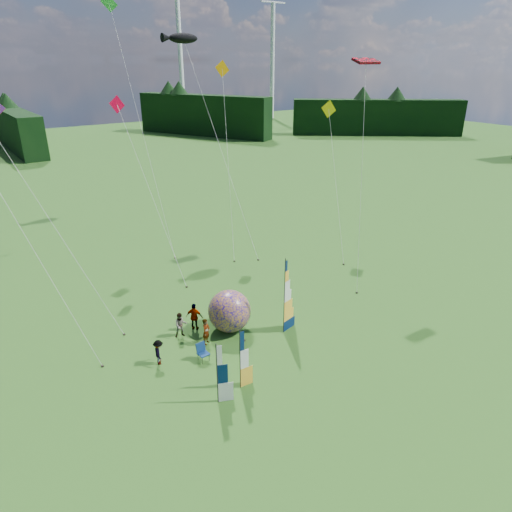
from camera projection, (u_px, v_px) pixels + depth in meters
ground at (312, 364)px, 25.62m from camera, size 220.00×220.00×0.00m
treeline_ring at (316, 302)px, 24.03m from camera, size 210.00×210.00×8.00m
turbine_left at (272, 63)px, 128.03m from camera, size 8.00×1.20×30.00m
turbine_right at (181, 63)px, 119.86m from camera, size 8.00×1.20×30.00m
feather_banner_main at (284, 298)px, 27.68m from camera, size 1.31×0.41×4.89m
side_banner_left at (240, 361)px, 23.15m from camera, size 0.95×0.17×3.39m
side_banner_far at (217, 375)px, 22.15m from camera, size 0.95×0.48×3.34m
bol_inflatable at (229, 311)px, 28.42m from camera, size 3.52×3.52×2.68m
spectator_a at (206, 332)px, 27.20m from camera, size 0.73×0.67×1.67m
spectator_b at (181, 325)px, 27.93m from camera, size 0.86×0.61×1.61m
spectator_c at (159, 352)px, 25.42m from camera, size 0.63×1.03×1.50m
spectator_d at (195, 317)px, 28.59m from camera, size 1.06×1.08×1.84m
camp_chair at (203, 353)px, 25.73m from camera, size 0.66×0.66×1.08m
kite_whale at (219, 136)px, 40.05m from camera, size 5.22×16.22×19.19m
kite_rainbow_delta at (51, 207)px, 26.30m from camera, size 11.27×12.59×15.91m
kite_parafoil at (363, 163)px, 32.90m from camera, size 10.33×10.78×17.78m
small_kite_red at (151, 188)px, 34.41m from camera, size 6.24×11.01×13.75m
small_kite_orange at (228, 156)px, 39.14m from camera, size 6.65×9.92×16.24m
small_kite_yellow at (337, 177)px, 38.94m from camera, size 7.26×9.88×13.07m
small_kite_pink at (20, 220)px, 22.58m from camera, size 8.38×8.41×16.86m
small_kite_green at (141, 123)px, 39.30m from camera, size 5.87×13.65×21.49m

